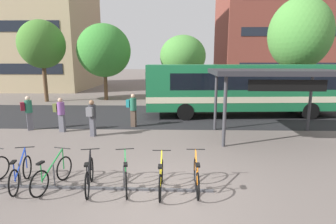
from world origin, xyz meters
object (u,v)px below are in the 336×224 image
(parked_bicycle_green_2, at_px, (53,174))
(street_tree_2, at_px, (104,51))
(parked_bicycle_black_3, at_px, (89,176))
(street_tree_0, at_px, (300,34))
(parked_bicycle_yellow_5, at_px, (161,178))
(commuter_maroon_pack_0, at_px, (28,111))
(commuter_olive_pack_1, at_px, (61,112))
(commuter_grey_pack_2, at_px, (92,116))
(parked_bicycle_orange_6, at_px, (196,176))
(street_tree_3, at_px, (42,44))
(parked_bicycle_blue_1, at_px, (21,174))
(transit_shelter, at_px, (275,74))
(city_bus, at_px, (242,88))
(parked_bicycle_green_4, at_px, (126,176))
(street_tree_1, at_px, (183,56))
(commuter_teal_pack_3, at_px, (133,108))

(parked_bicycle_green_2, height_order, street_tree_2, street_tree_2)
(parked_bicycle_black_3, relative_size, street_tree_0, 0.21)
(street_tree_2, bearing_deg, parked_bicycle_black_3, -76.91)
(parked_bicycle_yellow_5, relative_size, commuter_maroon_pack_0, 1.00)
(parked_bicycle_yellow_5, relative_size, commuter_olive_pack_1, 1.02)
(commuter_olive_pack_1, xyz_separation_m, commuter_grey_pack_2, (1.77, -0.74, -0.00))
(commuter_maroon_pack_0, bearing_deg, street_tree_0, -6.58)
(parked_bicycle_orange_6, relative_size, street_tree_3, 0.26)
(parked_bicycle_blue_1, distance_m, transit_shelter, 10.18)
(parked_bicycle_blue_1, relative_size, parked_bicycle_black_3, 1.00)
(parked_bicycle_orange_6, relative_size, street_tree_2, 0.26)
(city_bus, xyz_separation_m, street_tree_3, (-15.16, 5.46, 2.97))
(parked_bicycle_green_2, bearing_deg, parked_bicycle_green_4, -78.14)
(parked_bicycle_blue_1, bearing_deg, commuter_maroon_pack_0, 15.27)
(parked_bicycle_green_4, relative_size, commuter_grey_pack_2, 1.00)
(street_tree_0, bearing_deg, parked_bicycle_black_3, -128.75)
(parked_bicycle_blue_1, distance_m, street_tree_1, 18.39)
(parked_bicycle_blue_1, relative_size, street_tree_3, 0.25)
(transit_shelter, bearing_deg, parked_bicycle_blue_1, -149.33)
(parked_bicycle_orange_6, distance_m, street_tree_0, 18.22)
(street_tree_1, bearing_deg, street_tree_0, -15.47)
(transit_shelter, bearing_deg, street_tree_3, 146.77)
(commuter_teal_pack_3, bearing_deg, city_bus, 40.89)
(parked_bicycle_black_3, height_order, street_tree_3, street_tree_3)
(street_tree_0, distance_m, street_tree_2, 15.95)
(parked_bicycle_yellow_5, bearing_deg, street_tree_3, 34.23)
(parked_bicycle_blue_1, bearing_deg, parked_bicycle_green_4, -103.38)
(street_tree_0, bearing_deg, street_tree_3, 178.96)
(parked_bicycle_black_3, height_order, transit_shelter, transit_shelter)
(parked_bicycle_green_4, bearing_deg, street_tree_2, 4.78)
(city_bus, xyz_separation_m, parked_bicycle_green_4, (-5.51, -9.86, -1.39))
(city_bus, height_order, parked_bicycle_yellow_5, city_bus)
(commuter_teal_pack_3, distance_m, street_tree_1, 11.30)
(city_bus, bearing_deg, parked_bicycle_orange_6, 66.58)
(parked_bicycle_blue_1, xyz_separation_m, street_tree_1, (4.93, 17.38, 3.43))
(transit_shelter, distance_m, street_tree_0, 11.64)
(commuter_grey_pack_2, relative_size, street_tree_3, 0.25)
(parked_bicycle_green_4, bearing_deg, parked_bicycle_blue_1, 77.04)
(parked_bicycle_orange_6, bearing_deg, street_tree_0, -30.85)
(commuter_maroon_pack_0, distance_m, commuter_teal_pack_3, 5.18)
(commuter_teal_pack_3, bearing_deg, commuter_olive_pack_1, -145.50)
(parked_bicycle_orange_6, height_order, street_tree_0, street_tree_0)
(street_tree_2, bearing_deg, parked_bicycle_green_2, -80.37)
(parked_bicycle_green_4, distance_m, street_tree_2, 17.47)
(parked_bicycle_green_2, xyz_separation_m, street_tree_3, (-7.63, 15.29, 4.36))
(parked_bicycle_green_2, bearing_deg, city_bus, -24.66)
(street_tree_3, bearing_deg, city_bus, -19.81)
(parked_bicycle_black_3, height_order, parked_bicycle_yellow_5, same)
(parked_bicycle_green_2, xyz_separation_m, parked_bicycle_orange_6, (3.94, -0.01, 0.00))
(parked_bicycle_orange_6, bearing_deg, transit_shelter, -36.28)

